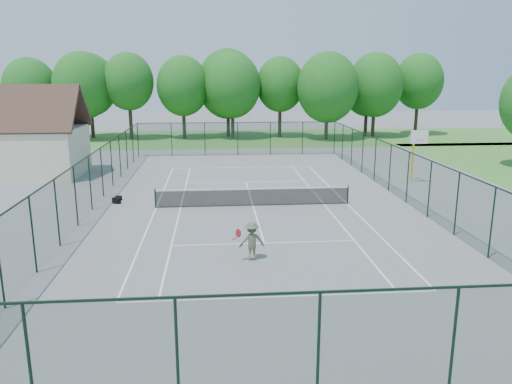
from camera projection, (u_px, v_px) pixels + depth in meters
ground at (253, 206)px, 28.50m from camera, size 140.00×140.00×0.00m
grass_far at (233, 138)px, 57.57m from camera, size 80.00×16.00×0.01m
court_lines at (253, 206)px, 28.50m from camera, size 11.05×23.85×0.01m
tennis_net at (253, 196)px, 28.37m from camera, size 11.08×0.08×1.10m
fence_enclosure at (253, 179)px, 28.14m from camera, size 18.05×36.05×3.02m
utility_building at (23, 133)px, 36.16m from camera, size 8.60×6.27×6.63m
tree_line_far at (232, 85)px, 56.16m from camera, size 39.40×6.40×9.70m
basketball_goal at (416, 145)px, 34.07m from camera, size 1.20×1.43×3.65m
sports_bag_a at (116, 200)px, 29.01m from camera, size 0.51×0.41×0.35m
sports_bag_b at (119, 198)px, 29.76m from camera, size 0.39×0.30×0.27m
tennis_player at (252, 241)px, 20.16m from camera, size 1.95×0.94×1.61m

